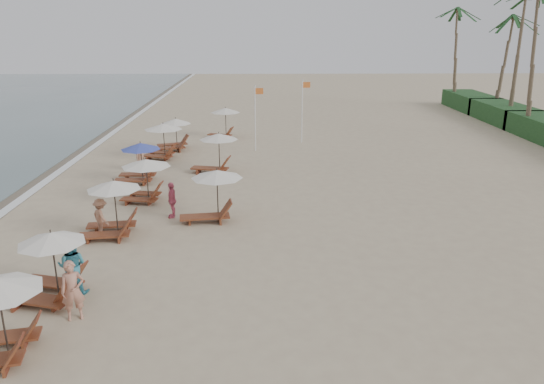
{
  "coord_description": "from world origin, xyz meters",
  "views": [
    {
      "loc": [
        0.5,
        -15.61,
        8.03
      ],
      "look_at": [
        1.0,
        5.52,
        1.3
      ],
      "focal_mm": 34.27,
      "sensor_mm": 36.0,
      "label": 1
    }
  ],
  "objects_px": {
    "lounger_station_1": "(47,268)",
    "flag_pole_near": "(256,115)",
    "beachgoer_near": "(73,291)",
    "beachgoer_mid_a": "(72,266)",
    "lounger_station_5": "(161,140)",
    "beachgoer_far_b": "(140,157)",
    "inland_station_1": "(214,150)",
    "inland_station_0": "(211,192)",
    "lounger_station_2": "(110,210)",
    "beachgoer_far_a": "(172,200)",
    "lounger_station_4": "(137,163)",
    "lounger_station_6": "(172,136)",
    "inland_station_2": "(223,119)",
    "lounger_station_3": "(143,177)",
    "beachgoer_mid_b": "(101,217)"
  },
  "relations": [
    {
      "from": "lounger_station_3",
      "to": "inland_station_1",
      "type": "height_order",
      "value": "inland_station_1"
    },
    {
      "from": "lounger_station_5",
      "to": "beachgoer_far_b",
      "type": "distance_m",
      "value": 3.06
    },
    {
      "from": "beachgoer_near",
      "to": "beachgoer_mid_a",
      "type": "relative_size",
      "value": 0.97
    },
    {
      "from": "inland_station_2",
      "to": "lounger_station_2",
      "type": "bearing_deg",
      "value": -99.42
    },
    {
      "from": "lounger_station_2",
      "to": "lounger_station_3",
      "type": "height_order",
      "value": "lounger_station_2"
    },
    {
      "from": "lounger_station_6",
      "to": "beachgoer_far_b",
      "type": "height_order",
      "value": "lounger_station_6"
    },
    {
      "from": "beachgoer_far_b",
      "to": "flag_pole_near",
      "type": "height_order",
      "value": "flag_pole_near"
    },
    {
      "from": "lounger_station_1",
      "to": "inland_station_1",
      "type": "bearing_deg",
      "value": 75.05
    },
    {
      "from": "lounger_station_4",
      "to": "inland_station_2",
      "type": "xyz_separation_m",
      "value": [
        3.87,
        11.84,
        0.41
      ]
    },
    {
      "from": "lounger_station_6",
      "to": "beachgoer_mid_a",
      "type": "bearing_deg",
      "value": -89.85
    },
    {
      "from": "lounger_station_5",
      "to": "inland_station_1",
      "type": "distance_m",
      "value": 5.05
    },
    {
      "from": "lounger_station_5",
      "to": "flag_pole_near",
      "type": "distance_m",
      "value": 6.46
    },
    {
      "from": "lounger_station_1",
      "to": "inland_station_0",
      "type": "height_order",
      "value": "inland_station_0"
    },
    {
      "from": "lounger_station_6",
      "to": "inland_station_0",
      "type": "distance_m",
      "value": 14.28
    },
    {
      "from": "lounger_station_4",
      "to": "beachgoer_mid_b",
      "type": "distance_m",
      "value": 7.56
    },
    {
      "from": "lounger_station_1",
      "to": "lounger_station_4",
      "type": "relative_size",
      "value": 1.0
    },
    {
      "from": "inland_station_1",
      "to": "inland_station_0",
      "type": "bearing_deg",
      "value": -86.35
    },
    {
      "from": "inland_station_2",
      "to": "beachgoer_near",
      "type": "xyz_separation_m",
      "value": [
        -2.58,
        -25.77,
        -0.54
      ]
    },
    {
      "from": "lounger_station_1",
      "to": "flag_pole_near",
      "type": "distance_m",
      "value": 21.01
    },
    {
      "from": "lounger_station_6",
      "to": "beachgoer_far_a",
      "type": "height_order",
      "value": "lounger_station_6"
    },
    {
      "from": "inland_station_0",
      "to": "inland_station_2",
      "type": "distance_m",
      "value": 17.93
    },
    {
      "from": "lounger_station_5",
      "to": "beachgoer_mid_a",
      "type": "distance_m",
      "value": 17.73
    },
    {
      "from": "lounger_station_2",
      "to": "inland_station_1",
      "type": "distance_m",
      "value": 10.14
    },
    {
      "from": "beachgoer_mid_a",
      "to": "beachgoer_far_a",
      "type": "distance_m",
      "value": 7.09
    },
    {
      "from": "lounger_station_2",
      "to": "lounger_station_6",
      "type": "bearing_deg",
      "value": 89.83
    },
    {
      "from": "beachgoer_near",
      "to": "flag_pole_near",
      "type": "relative_size",
      "value": 0.41
    },
    {
      "from": "beachgoer_mid_b",
      "to": "lounger_station_5",
      "type": "bearing_deg",
      "value": -44.49
    },
    {
      "from": "lounger_station_4",
      "to": "beachgoer_mid_b",
      "type": "bearing_deg",
      "value": -88.35
    },
    {
      "from": "beachgoer_near",
      "to": "beachgoer_mid_b",
      "type": "height_order",
      "value": "beachgoer_near"
    },
    {
      "from": "lounger_station_1",
      "to": "beachgoer_near",
      "type": "distance_m",
      "value": 1.7
    },
    {
      "from": "lounger_station_4",
      "to": "beachgoer_far_b",
      "type": "distance_m",
      "value": 2.44
    },
    {
      "from": "lounger_station_1",
      "to": "lounger_station_2",
      "type": "bearing_deg",
      "value": 83.99
    },
    {
      "from": "inland_station_0",
      "to": "inland_station_2",
      "type": "xyz_separation_m",
      "value": [
        -0.65,
        17.92,
        0.15
      ]
    },
    {
      "from": "beachgoer_mid_b",
      "to": "flag_pole_near",
      "type": "relative_size",
      "value": 0.35
    },
    {
      "from": "lounger_station_3",
      "to": "beachgoer_far_a",
      "type": "xyz_separation_m",
      "value": [
        1.71,
        -2.31,
        -0.37
      ]
    },
    {
      "from": "lounger_station_5",
      "to": "lounger_station_2",
      "type": "bearing_deg",
      "value": -88.63
    },
    {
      "from": "lounger_station_6",
      "to": "beachgoer_far_a",
      "type": "bearing_deg",
      "value": -81.12
    },
    {
      "from": "inland_station_2",
      "to": "flag_pole_near",
      "type": "bearing_deg",
      "value": -61.34
    },
    {
      "from": "beachgoer_mid_b",
      "to": "beachgoer_far_b",
      "type": "xyz_separation_m",
      "value": [
        -0.62,
        9.95,
        0.05
      ]
    },
    {
      "from": "lounger_station_4",
      "to": "beachgoer_mid_a",
      "type": "bearing_deg",
      "value": -86.62
    },
    {
      "from": "beachgoer_mid_a",
      "to": "beachgoer_far_a",
      "type": "bearing_deg",
      "value": -106.72
    },
    {
      "from": "beachgoer_far_a",
      "to": "flag_pole_near",
      "type": "relative_size",
      "value": 0.36
    },
    {
      "from": "lounger_station_4",
      "to": "beachgoer_mid_a",
      "type": "xyz_separation_m",
      "value": [
        0.73,
        -12.37,
        -0.1
      ]
    },
    {
      "from": "inland_station_0",
      "to": "beachgoer_far_a",
      "type": "relative_size",
      "value": 1.77
    },
    {
      "from": "lounger_station_1",
      "to": "lounger_station_6",
      "type": "distance_m",
      "value": 20.4
    },
    {
      "from": "lounger_station_1",
      "to": "beachgoer_far_a",
      "type": "xyz_separation_m",
      "value": [
        2.65,
        7.15,
        -0.21
      ]
    },
    {
      "from": "lounger_station_5",
      "to": "beachgoer_mid_b",
      "type": "relative_size",
      "value": 1.73
    },
    {
      "from": "inland_station_2",
      "to": "lounger_station_3",
      "type": "bearing_deg",
      "value": -100.59
    },
    {
      "from": "inland_station_0",
      "to": "flag_pole_near",
      "type": "height_order",
      "value": "flag_pole_near"
    },
    {
      "from": "lounger_station_5",
      "to": "inland_station_0",
      "type": "relative_size",
      "value": 0.93
    }
  ]
}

